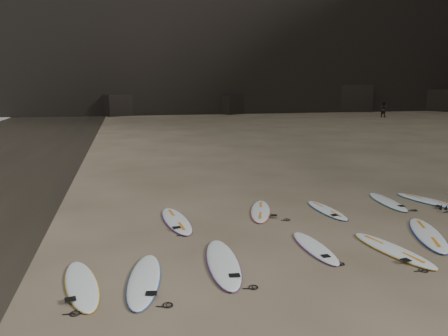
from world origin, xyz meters
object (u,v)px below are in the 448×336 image
(surfboard_0, at_px, (144,279))
(surfboard_5, at_px, (176,220))
(surfboard_4, at_px, (428,234))
(person_a, at_px, (383,109))
(surfboard_8, at_px, (387,202))
(surfboard_9, at_px, (430,201))
(person_b, at_px, (383,109))
(surfboard_2, at_px, (315,247))
(surfboard_11, at_px, (81,284))
(surfboard_3, at_px, (393,249))
(surfboard_1, at_px, (223,262))
(surfboard_6, at_px, (260,211))
(surfboard_7, at_px, (327,210))

(surfboard_0, bearing_deg, surfboard_5, 81.76)
(surfboard_4, distance_m, person_a, 41.16)
(surfboard_8, height_order, surfboard_9, surfboard_9)
(surfboard_0, height_order, person_b, person_b)
(surfboard_2, bearing_deg, surfboard_11, -172.68)
(surfboard_0, distance_m, surfboard_4, 7.43)
(surfboard_9, bearing_deg, surfboard_2, -170.22)
(surfboard_2, height_order, surfboard_3, surfboard_3)
(surfboard_2, bearing_deg, surfboard_4, 1.89)
(surfboard_4, relative_size, person_b, 1.54)
(surfboard_1, distance_m, surfboard_11, 2.98)
(surfboard_3, bearing_deg, surfboard_11, 170.84)
(surfboard_2, bearing_deg, person_a, 54.18)
(person_b, bearing_deg, surfboard_2, 113.90)
(surfboard_8, xyz_separation_m, person_b, (20.25, 32.19, 0.85))
(surfboard_2, relative_size, surfboard_3, 0.88)
(surfboard_6, distance_m, surfboard_8, 4.45)
(surfboard_6, bearing_deg, surfboard_4, -21.27)
(surfboard_0, xyz_separation_m, surfboard_3, (5.83, 0.32, -0.00))
(surfboard_8, distance_m, person_b, 38.04)
(surfboard_9, height_order, surfboard_11, surfboard_9)
(person_a, bearing_deg, surfboard_5, 113.76)
(surfboard_0, distance_m, person_a, 46.20)
(surfboard_0, xyz_separation_m, surfboard_6, (3.72, 4.05, -0.00))
(surfboard_3, height_order, surfboard_9, same)
(surfboard_2, xyz_separation_m, surfboard_4, (3.26, 0.18, 0.01))
(surfboard_6, xyz_separation_m, surfboard_7, (2.04, -0.36, -0.00))
(surfboard_11, distance_m, person_a, 46.92)
(surfboard_5, xyz_separation_m, person_b, (27.35, 32.66, 0.84))
(surfboard_9, bearing_deg, surfboard_1, -175.39)
(surfboard_4, bearing_deg, surfboard_5, -179.59)
(surfboard_7, distance_m, person_a, 39.81)
(surfboard_11, bearing_deg, surfboard_9, 8.23)
(surfboard_5, relative_size, surfboard_11, 1.09)
(surfboard_8, bearing_deg, surfboard_9, -5.48)
(surfboard_11, xyz_separation_m, person_b, (29.64, 36.26, 0.85))
(surfboard_1, xyz_separation_m, surfboard_5, (-0.66, 3.20, -0.00))
(surfboard_1, bearing_deg, surfboard_5, 106.56)
(person_a, bearing_deg, surfboard_2, 119.24)
(surfboard_2, relative_size, surfboard_4, 0.81)
(surfboard_0, distance_m, surfboard_5, 3.82)
(surfboard_11, height_order, person_b, person_b)
(surfboard_5, distance_m, person_a, 42.68)
(surfboard_6, bearing_deg, surfboard_2, -65.14)
(person_a, relative_size, person_b, 1.01)
(surfboard_5, distance_m, surfboard_9, 8.51)
(surfboard_3, height_order, surfboard_4, surfboard_4)
(surfboard_4, height_order, surfboard_5, surfboard_4)
(surfboard_3, distance_m, surfboard_6, 4.29)
(surfboard_4, distance_m, surfboard_9, 3.58)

